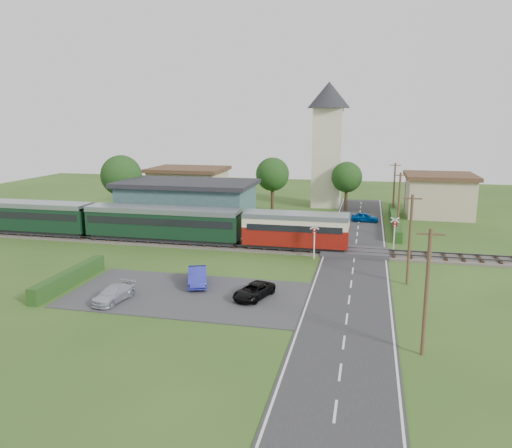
% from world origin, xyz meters
% --- Properties ---
extents(ground, '(120.00, 120.00, 0.00)m').
position_xyz_m(ground, '(0.00, 0.00, 0.00)').
color(ground, '#2D4C19').
extents(railway_track, '(76.00, 3.20, 0.49)m').
position_xyz_m(railway_track, '(0.00, 2.00, 0.11)').
color(railway_track, '#4C443D').
rests_on(railway_track, ground).
extents(road, '(6.00, 70.00, 0.05)m').
position_xyz_m(road, '(10.00, 0.00, 0.03)').
color(road, '#28282B').
rests_on(road, ground).
extents(car_park, '(17.00, 9.00, 0.08)m').
position_xyz_m(car_park, '(-1.50, -12.00, 0.04)').
color(car_park, '#333335').
rests_on(car_park, ground).
extents(crossing_deck, '(6.20, 3.40, 0.45)m').
position_xyz_m(crossing_deck, '(10.00, 2.00, 0.23)').
color(crossing_deck, '#333335').
rests_on(crossing_deck, ground).
extents(platform, '(30.00, 3.00, 0.45)m').
position_xyz_m(platform, '(-10.00, 5.20, 0.23)').
color(platform, gray).
rests_on(platform, ground).
extents(equipment_hut, '(2.30, 2.30, 2.55)m').
position_xyz_m(equipment_hut, '(-18.00, 5.20, 1.75)').
color(equipment_hut, beige).
rests_on(equipment_hut, platform).
extents(station_building, '(16.00, 9.00, 5.30)m').
position_xyz_m(station_building, '(-10.00, 10.99, 2.69)').
color(station_building, '#2B5250').
rests_on(station_building, ground).
extents(train, '(43.20, 2.90, 3.40)m').
position_xyz_m(train, '(-12.42, 2.00, 2.18)').
color(train, '#232328').
rests_on(train, ground).
extents(church_tower, '(6.00, 6.00, 17.60)m').
position_xyz_m(church_tower, '(5.00, 28.00, 10.23)').
color(church_tower, beige).
rests_on(church_tower, ground).
extents(house_west, '(10.80, 8.80, 5.50)m').
position_xyz_m(house_west, '(-15.00, 25.00, 2.79)').
color(house_west, tan).
rests_on(house_west, ground).
extents(house_east, '(8.80, 8.80, 5.50)m').
position_xyz_m(house_east, '(20.00, 24.00, 2.80)').
color(house_east, tan).
rests_on(house_east, ground).
extents(hedge_carpark, '(0.80, 9.00, 1.20)m').
position_xyz_m(hedge_carpark, '(-11.00, -12.00, 0.60)').
color(hedge_carpark, '#193814').
rests_on(hedge_carpark, ground).
extents(hedge_roadside, '(0.80, 18.00, 1.20)m').
position_xyz_m(hedge_roadside, '(14.20, 16.00, 0.60)').
color(hedge_roadside, '#193814').
rests_on(hedge_roadside, ground).
extents(hedge_station, '(22.00, 0.80, 1.30)m').
position_xyz_m(hedge_station, '(-10.00, 15.50, 0.65)').
color(hedge_station, '#193814').
rests_on(hedge_station, ground).
extents(tree_a, '(5.20, 5.20, 8.00)m').
position_xyz_m(tree_a, '(-20.00, 14.00, 5.38)').
color(tree_a, '#332316').
rests_on(tree_a, ground).
extents(tree_b, '(4.60, 4.60, 7.34)m').
position_xyz_m(tree_b, '(-2.00, 23.00, 5.02)').
color(tree_b, '#332316').
rests_on(tree_b, ground).
extents(tree_c, '(4.20, 4.20, 6.78)m').
position_xyz_m(tree_c, '(8.00, 25.00, 4.65)').
color(tree_c, '#332316').
rests_on(tree_c, ground).
extents(utility_pole_a, '(1.40, 0.22, 7.00)m').
position_xyz_m(utility_pole_a, '(14.20, -18.00, 3.63)').
color(utility_pole_a, '#473321').
rests_on(utility_pole_a, ground).
extents(utility_pole_b, '(1.40, 0.22, 7.00)m').
position_xyz_m(utility_pole_b, '(14.20, -6.00, 3.63)').
color(utility_pole_b, '#473321').
rests_on(utility_pole_b, ground).
extents(utility_pole_c, '(1.40, 0.22, 7.00)m').
position_xyz_m(utility_pole_c, '(14.20, 10.00, 3.63)').
color(utility_pole_c, '#473321').
rests_on(utility_pole_c, ground).
extents(utility_pole_d, '(1.40, 0.22, 7.00)m').
position_xyz_m(utility_pole_d, '(14.20, 22.00, 3.63)').
color(utility_pole_d, '#473321').
rests_on(utility_pole_d, ground).
extents(crossing_signal_near, '(0.84, 0.28, 3.28)m').
position_xyz_m(crossing_signal_near, '(6.40, -0.41, 2.14)').
color(crossing_signal_near, silver).
rests_on(crossing_signal_near, ground).
extents(crossing_signal_far, '(0.84, 0.28, 3.28)m').
position_xyz_m(crossing_signal_far, '(13.60, 4.39, 2.14)').
color(crossing_signal_far, silver).
rests_on(crossing_signal_far, ground).
extents(streetlamp_west, '(0.30, 0.30, 5.15)m').
position_xyz_m(streetlamp_west, '(-22.00, 20.00, 3.04)').
color(streetlamp_west, '#3F3F47').
rests_on(streetlamp_west, ground).
extents(streetlamp_east, '(0.30, 0.30, 5.15)m').
position_xyz_m(streetlamp_east, '(16.00, 27.00, 3.04)').
color(streetlamp_east, '#3F3F47').
rests_on(streetlamp_east, ground).
extents(car_on_road, '(3.39, 1.50, 1.13)m').
position_xyz_m(car_on_road, '(10.69, 17.57, 0.62)').
color(car_on_road, '#003B89').
rests_on(car_on_road, road).
extents(car_park_blue, '(2.61, 4.19, 1.30)m').
position_xyz_m(car_park_blue, '(-1.47, -9.81, 0.73)').
color(car_park_blue, '#2A2EA7').
rests_on(car_park_blue, car_park).
extents(car_park_silver, '(2.03, 3.90, 1.08)m').
position_xyz_m(car_park_silver, '(-5.97, -14.46, 0.62)').
color(car_park_silver, '#AFB3C1').
rests_on(car_park_silver, car_park).
extents(car_park_dark, '(2.81, 4.07, 1.03)m').
position_xyz_m(car_park_dark, '(3.39, -11.68, 0.60)').
color(car_park_dark, black).
rests_on(car_park_dark, car_park).
extents(pedestrian_near, '(0.69, 0.55, 1.65)m').
position_xyz_m(pedestrian_near, '(-4.88, 5.29, 1.28)').
color(pedestrian_near, gray).
rests_on(pedestrian_near, platform).
extents(pedestrian_far, '(0.87, 0.97, 1.65)m').
position_xyz_m(pedestrian_far, '(-14.86, 4.99, 1.27)').
color(pedestrian_far, gray).
rests_on(pedestrian_far, platform).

